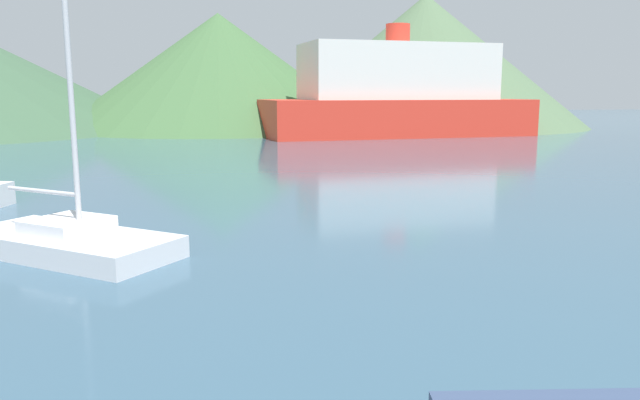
# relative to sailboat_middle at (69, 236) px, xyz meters

# --- Properties ---
(sailboat_middle) EXTENTS (5.36, 4.72, 11.28)m
(sailboat_middle) POSITION_rel_sailboat_middle_xyz_m (0.00, 0.00, 0.00)
(sailboat_middle) COLOR silver
(sailboat_middle) RESTS_ON ground_plane
(ferry_distant) EXTENTS (22.88, 10.78, 9.06)m
(ferry_distant) POSITION_rel_sailboat_middle_xyz_m (17.59, 36.58, 2.84)
(ferry_distant) COLOR red
(ferry_distant) RESTS_ON ground_plane
(hill_central) EXTENTS (31.81, 31.81, 11.34)m
(hill_central) POSITION_rel_sailboat_middle_xyz_m (2.98, 50.63, 5.23)
(hill_central) COLOR #3D6038
(hill_central) RESTS_ON ground_plane
(hill_east) EXTENTS (33.70, 33.70, 13.65)m
(hill_east) POSITION_rel_sailboat_middle_xyz_m (24.60, 51.16, 6.39)
(hill_east) COLOR #4C6647
(hill_east) RESTS_ON ground_plane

